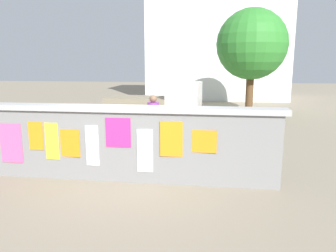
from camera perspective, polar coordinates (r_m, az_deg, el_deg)
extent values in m
plane|color=gray|center=(14.81, 1.11, 1.26)|extent=(60.00, 60.00, 0.00)
cube|color=gray|center=(6.94, -6.82, -3.66)|extent=(6.30, 0.30, 1.53)
cube|color=#ACACAC|center=(6.78, -6.98, 3.09)|extent=(6.50, 0.42, 0.12)
cube|color=#F9599E|center=(7.91, -26.25, -2.77)|extent=(0.52, 0.02, 0.89)
cube|color=orange|center=(7.55, -22.54, -1.65)|extent=(0.34, 0.01, 0.63)
cube|color=yellow|center=(7.39, -20.03, -2.58)|extent=(0.30, 0.01, 0.82)
cube|color=orange|center=(7.21, -17.10, -2.95)|extent=(0.45, 0.04, 0.61)
cube|color=silver|center=(7.03, -13.39, -3.45)|extent=(0.28, 0.02, 0.88)
cube|color=#F42D8C|center=(6.77, -8.91, -1.17)|extent=(0.54, 0.01, 0.63)
cube|color=silver|center=(6.72, -4.15, -4.44)|extent=(0.34, 0.02, 0.93)
cube|color=orange|center=(6.56, 0.60, -2.37)|extent=(0.47, 0.03, 0.74)
cube|color=orange|center=(6.52, 6.50, -2.78)|extent=(0.51, 0.04, 0.47)
cylinder|color=black|center=(12.87, 3.78, 1.32)|extent=(0.71, 0.25, 0.70)
cylinder|color=black|center=(11.60, 2.83, 0.27)|extent=(0.71, 0.25, 0.70)
cylinder|color=black|center=(13.45, -6.82, 1.70)|extent=(0.71, 0.25, 0.70)
cylinder|color=black|center=(12.25, -8.78, 0.72)|extent=(0.71, 0.25, 0.70)
cube|color=silver|center=(12.14, 2.90, 4.33)|extent=(1.31, 1.58, 1.50)
cube|color=gray|center=(12.59, -5.23, 3.16)|extent=(2.50, 1.67, 0.90)
cylinder|color=black|center=(9.07, -16.93, -3.60)|extent=(0.61, 0.20, 0.60)
cylinder|color=black|center=(8.82, -8.74, -3.65)|extent=(0.61, 0.22, 0.60)
cube|color=silver|center=(8.86, -12.97, -1.88)|extent=(1.03, 0.41, 0.32)
cube|color=black|center=(8.78, -11.74, -0.73)|extent=(0.59, 0.31, 0.10)
cube|color=#262626|center=(8.92, -16.51, -0.18)|extent=(0.13, 0.56, 0.03)
cylinder|color=black|center=(8.28, 3.93, -4.31)|extent=(0.65, 0.20, 0.66)
cylinder|color=black|center=(8.03, 11.10, -4.98)|extent=(0.65, 0.20, 0.66)
cube|color=#1933A5|center=(8.09, 7.49, -3.42)|extent=(0.93, 0.27, 0.06)
cylinder|color=#1933A5|center=(8.00, 8.57, -1.98)|extent=(0.04, 0.04, 0.40)
cube|color=black|center=(7.96, 8.61, -0.58)|extent=(0.21, 0.13, 0.05)
cube|color=black|center=(8.13, 4.32, -0.60)|extent=(0.14, 0.44, 0.03)
cylinder|color=black|center=(10.04, 6.20, -1.60)|extent=(0.66, 0.06, 0.66)
cylinder|color=black|center=(10.03, 12.20, -1.80)|extent=(0.66, 0.06, 0.66)
cube|color=gold|center=(9.98, 9.23, -0.70)|extent=(0.95, 0.07, 0.06)
cylinder|color=gold|center=(9.94, 10.13, 0.51)|extent=(0.03, 0.03, 0.40)
cube|color=black|center=(9.91, 10.17, 1.65)|extent=(0.20, 0.09, 0.05)
cube|color=black|center=(9.93, 6.56, 1.48)|extent=(0.05, 0.44, 0.03)
cylinder|color=purple|center=(9.67, -2.26, -1.61)|extent=(0.12, 0.12, 0.80)
cylinder|color=purple|center=(9.54, -2.98, -1.80)|extent=(0.12, 0.12, 0.80)
cylinder|color=purple|center=(9.47, -2.65, 2.43)|extent=(0.47, 0.47, 0.60)
sphere|color=#8C664C|center=(9.42, -2.67, 4.89)|extent=(0.22, 0.22, 0.22)
cylinder|color=brown|center=(17.08, 14.36, 6.02)|extent=(0.39, 0.39, 2.25)
sphere|color=#32842F|center=(17.05, 14.75, 13.95)|extent=(3.54, 3.54, 3.54)
cube|color=white|center=(24.67, 8.75, 14.80)|extent=(9.78, 5.42, 8.37)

